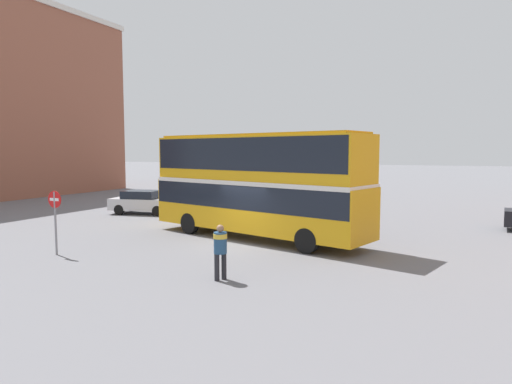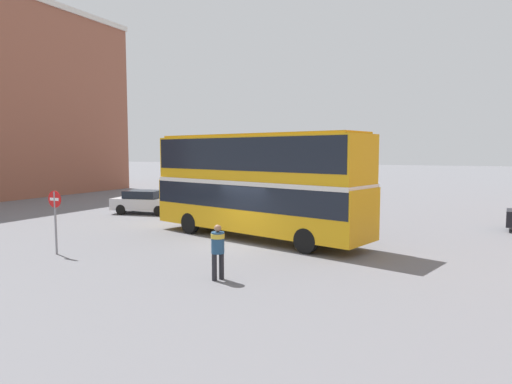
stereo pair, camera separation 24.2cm
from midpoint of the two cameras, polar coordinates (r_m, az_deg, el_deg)
ground_plane at (r=19.80m, az=-2.52°, el=-6.63°), size 240.00×240.00×0.00m
double_decker_bus at (r=20.89m, az=-0.33°, el=1.59°), size 11.29×5.28×4.80m
pedestrian_foreground at (r=14.37m, az=-4.97°, el=-6.77°), size 0.58×0.58×1.76m
parked_car_kerb_near at (r=30.29m, az=-14.11°, el=-1.22°), size 4.48×2.65×1.50m
parked_car_kerb_far at (r=30.75m, az=-1.35°, el=-0.85°), size 4.59×2.82×1.63m
no_entry_sign at (r=19.37m, az=-24.15°, el=-2.25°), size 0.66×0.08×2.50m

